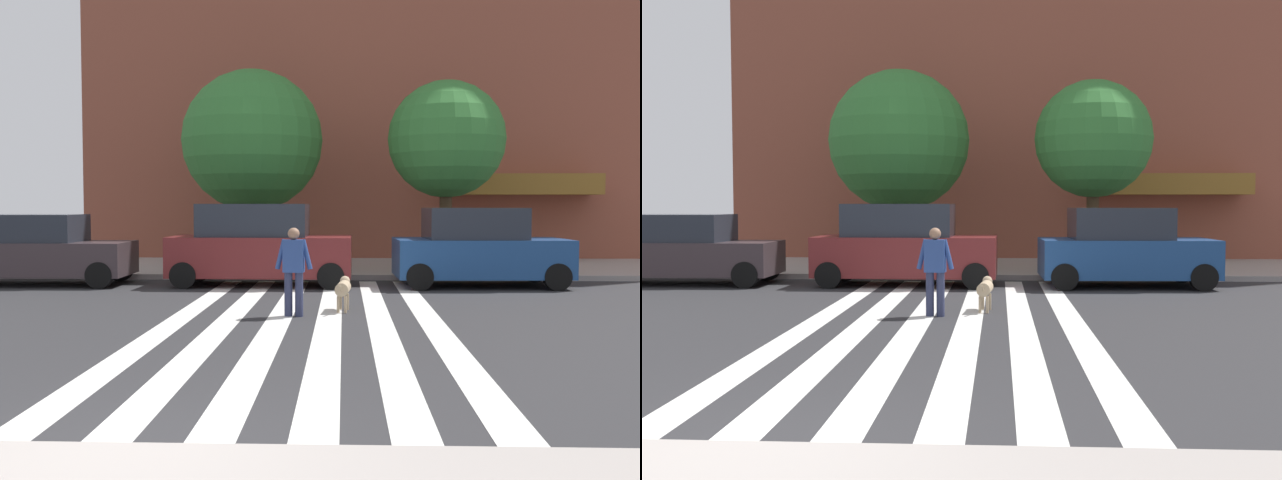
{
  "view_description": "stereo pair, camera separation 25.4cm",
  "coord_description": "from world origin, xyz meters",
  "views": [
    {
      "loc": [
        1.88,
        -5.49,
        2.07
      ],
      "look_at": [
        1.43,
        7.87,
        1.39
      ],
      "focal_mm": 39.25,
      "sensor_mm": 36.0,
      "label": 1
    },
    {
      "loc": [
        2.13,
        -5.48,
        2.07
      ],
      "look_at": [
        1.43,
        7.87,
        1.39
      ],
      "focal_mm": 39.25,
      "sensor_mm": 36.0,
      "label": 2
    }
  ],
  "objects": [
    {
      "name": "sidewalk_far",
      "position": [
        0.0,
        16.47,
        0.07
      ],
      "size": [
        80.0,
        6.0,
        0.15
      ],
      "primitive_type": "cube",
      "color": "#9E9490",
      "rests_on": "ground_plane"
    },
    {
      "name": "parked_car_near_curb",
      "position": [
        -6.1,
        12.22,
        0.88
      ],
      "size": [
        4.82,
        1.97,
        1.81
      ],
      "color": "#382D31",
      "rests_on": "ground_plane"
    },
    {
      "name": "crosswalk_stripes",
      "position": [
        1.17,
        6.74,
        0.0
      ],
      "size": [
        4.95,
        12.87,
        0.01
      ],
      "color": "silver",
      "rests_on": "ground_plane"
    },
    {
      "name": "parked_car_third_in_line",
      "position": [
        5.28,
        12.22,
        0.95
      ],
      "size": [
        4.33,
        2.16,
        1.98
      ],
      "color": "navy",
      "rests_on": "ground_plane"
    },
    {
      "name": "dog_on_leash",
      "position": [
        1.88,
        7.99,
        0.44
      ],
      "size": [
        0.32,
        1.02,
        0.65
      ],
      "color": "tan",
      "rests_on": "ground_plane"
    },
    {
      "name": "street_tree_nearest",
      "position": [
        -0.88,
        15.66,
        3.99
      ],
      "size": [
        4.25,
        4.25,
        5.97
      ],
      "color": "#4C3823",
      "rests_on": "sidewalk_far"
    },
    {
      "name": "pedestrian_dog_walker",
      "position": [
        0.96,
        7.31,
        0.93
      ],
      "size": [
        0.71,
        0.28,
        1.64
      ],
      "color": "#282D4C",
      "rests_on": "ground_plane"
    },
    {
      "name": "apartment_block",
      "position": [
        6.51,
        27.68,
        11.26
      ],
      "size": [
        28.04,
        17.83,
        22.53
      ],
      "color": "brown",
      "rests_on": "ground_plane"
    },
    {
      "name": "street_tree_middle",
      "position": [
        4.84,
        14.9,
        3.93
      ],
      "size": [
        3.38,
        3.38,
        5.49
      ],
      "color": "#4C3823",
      "rests_on": "sidewalk_far"
    },
    {
      "name": "ground_plane",
      "position": [
        0.0,
        6.74,
        0.0
      ],
      "size": [
        160.0,
        160.0,
        0.0
      ],
      "primitive_type": "plane",
      "color": "#2B2B2D"
    },
    {
      "name": "parked_car_behind_first",
      "position": [
        -0.27,
        12.22,
        1.01
      ],
      "size": [
        4.62,
        1.99,
        2.08
      ],
      "color": "maroon",
      "rests_on": "ground_plane"
    }
  ]
}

